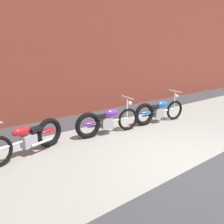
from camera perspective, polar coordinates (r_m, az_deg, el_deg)
The scene contains 6 objects.
ground_plane at distance 5.00m, azimuth 21.08°, elevation -12.98°, with size 80.00×80.00×0.00m, color #38383A.
sidewalk_slab at distance 5.98m, azimuth 6.78°, elevation -7.21°, with size 36.00×3.50×0.01m, color gray.
brick_building_wall at distance 8.38m, azimuth -10.01°, elevation 19.73°, with size 36.00×0.50×5.91m, color brown.
motorcycle_red at distance 5.37m, azimuth -20.19°, elevation -6.22°, with size 1.95×0.82×1.03m.
motorcycle_purple at distance 6.17m, azimuth -2.09°, elevation -2.49°, with size 2.00×0.62×1.03m.
motorcycle_blue at distance 7.35m, azimuth 11.46°, elevation 0.15°, with size 2.00×0.64×1.03m.
Camera 1 is at (-3.85, -2.21, 2.29)m, focal length 35.12 mm.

